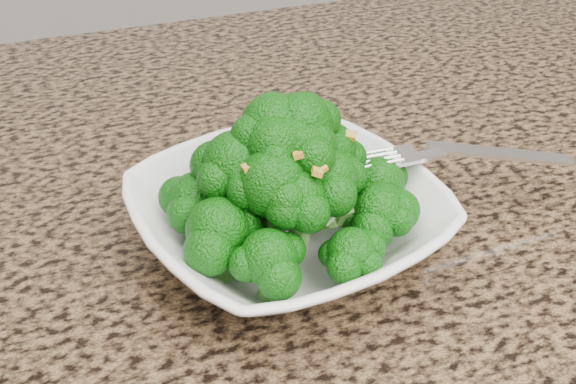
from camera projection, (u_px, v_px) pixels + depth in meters
name	position (u px, v px, depth m)	size (l,w,h in m)	color
granite_counter	(304.00, 316.00, 0.48)	(1.64, 1.04, 0.03)	brown
bowl	(288.00, 222.00, 0.50)	(0.21, 0.21, 0.05)	white
broccoli_pile	(288.00, 143.00, 0.46)	(0.18, 0.18, 0.08)	#0E5E0A
garlic_topping	(288.00, 85.00, 0.44)	(0.11, 0.11, 0.01)	gold
fork	(434.00, 154.00, 0.51)	(0.19, 0.03, 0.01)	silver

